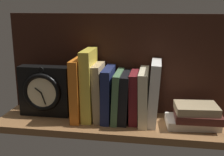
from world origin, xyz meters
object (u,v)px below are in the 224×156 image
book_tan_shortstories (99,92)px  book_maroon_dawkins (134,97)px  book_yellow_seinlanguage (89,85)px  book_navy_bierce (108,94)px  book_stack_side (195,116)px  book_cream_twain (144,96)px  book_black_skeptic (125,97)px  book_white_catcher (154,92)px  book_green_romantic (116,96)px  framed_clock (44,91)px  book_orange_pandolfini (80,88)px

book_tan_shortstories → book_maroon_dawkins: size_ratio=1.14×
book_yellow_seinlanguage → book_maroon_dawkins: 16.84cm
book_navy_bierce → book_stack_side: book_navy_bierce is taller
book_maroon_dawkins → book_cream_twain: size_ratio=0.95×
book_black_skeptic → book_stack_side: 25.04cm
book_yellow_seinlanguage → book_white_catcher: book_yellow_seinlanguage is taller
book_green_romantic → framed_clock: framed_clock is taller
book_orange_pandolfini → book_navy_bierce: bearing=0.0°
book_orange_pandolfini → book_tan_shortstories: book_orange_pandolfini is taller
book_navy_bierce → book_yellow_seinlanguage: bearing=180.0°
book_orange_pandolfini → book_maroon_dawkins: 20.25cm
book_black_skeptic → book_cream_twain: size_ratio=0.93×
framed_clock → book_navy_bierce: bearing=0.9°
book_black_skeptic → book_cream_twain: bearing=0.0°
book_orange_pandolfini → book_maroon_dawkins: (20.13, 0.00, -2.24)cm
book_stack_side → book_navy_bierce: bearing=175.5°
book_maroon_dawkins → framed_clock: bearing=-179.4°
book_tan_shortstories → book_navy_bierce: (3.34, 0.00, -0.59)cm
framed_clock → book_stack_side: bearing=-2.1°
book_orange_pandolfini → book_green_romantic: size_ratio=1.26×
book_yellow_seinlanguage → book_white_catcher: 23.29cm
book_yellow_seinlanguage → book_green_romantic: 10.64cm
book_orange_pandolfini → book_yellow_seinlanguage: 4.03cm
book_tan_shortstories → book_stack_side: bearing=-4.1°
book_navy_bierce → book_maroon_dawkins: (9.48, 0.00, -0.63)cm
book_tan_shortstories → book_cream_twain: (16.16, 0.00, -0.79)cm
book_yellow_seinlanguage → book_navy_bierce: bearing=0.0°
book_tan_shortstories → framed_clock: 20.82cm
book_white_catcher → book_stack_side: size_ratio=1.18×
book_green_romantic → framed_clock: bearing=-179.2°
book_orange_pandolfini → book_navy_bierce: size_ratio=1.17×
book_navy_bierce → book_white_catcher: (16.30, 0.00, 1.40)cm
book_maroon_dawkins → book_stack_side: book_maroon_dawkins is taller
book_orange_pandolfini → book_maroon_dawkins: size_ratio=1.25×
book_maroon_dawkins → book_yellow_seinlanguage: bearing=180.0°
book_green_romantic → book_black_skeptic: (3.06, 0.00, -0.21)cm
book_green_romantic → book_white_catcher: (13.30, 0.00, 2.06)cm
framed_clock → book_white_catcher: bearing=0.5°
book_cream_twain → book_white_catcher: (3.48, 0.00, 1.59)cm
book_tan_shortstories → book_green_romantic: book_tan_shortstories is taller
book_green_romantic → framed_clock: size_ratio=0.93×
book_maroon_dawkins → book_white_catcher: bearing=0.0°
book_navy_bierce → book_cream_twain: bearing=0.0°
book_navy_bierce → book_cream_twain: (12.82, 0.00, -0.20)cm
book_navy_bierce → book_white_catcher: size_ratio=0.87×
book_tan_shortstories → book_white_catcher: bearing=0.0°
book_stack_side → book_yellow_seinlanguage: bearing=176.3°
book_maroon_dawkins → book_stack_side: bearing=-6.6°
book_stack_side → book_tan_shortstories: bearing=175.9°
book_cream_twain → book_stack_side: 18.69cm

